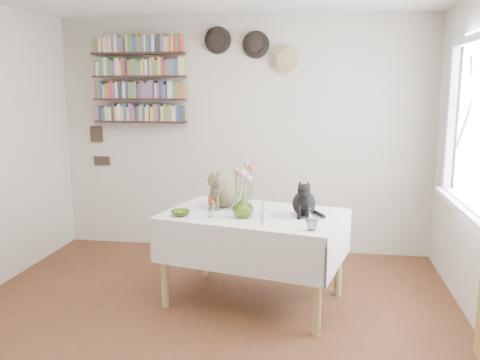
% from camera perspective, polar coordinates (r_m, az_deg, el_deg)
% --- Properties ---
extents(room, '(4.08, 4.58, 2.58)m').
position_cam_1_polar(room, '(3.28, -5.76, 1.22)').
color(room, brown).
rests_on(room, ground).
extents(window, '(0.12, 1.52, 1.32)m').
position_cam_1_polar(window, '(4.11, 25.05, 4.19)').
color(window, white).
rests_on(window, room).
extents(dining_table, '(1.59, 1.21, 0.76)m').
position_cam_1_polar(dining_table, '(4.19, 1.57, -6.23)').
color(dining_table, white).
rests_on(dining_table, room).
extents(tabby_cat, '(0.34, 0.36, 0.34)m').
position_cam_1_polar(tabby_cat, '(4.32, -1.81, -0.82)').
color(tabby_cat, brown).
rests_on(tabby_cat, dining_table).
extents(black_cat, '(0.21, 0.26, 0.30)m').
position_cam_1_polar(black_cat, '(4.07, 7.21, -1.87)').
color(black_cat, black).
rests_on(black_cat, dining_table).
extents(flower_vase, '(0.23, 0.23, 0.18)m').
position_cam_1_polar(flower_vase, '(3.99, 0.34, -2.99)').
color(flower_vase, '#95B53F').
rests_on(flower_vase, dining_table).
extents(green_bowl, '(0.19, 0.19, 0.05)m').
position_cam_1_polar(green_bowl, '(4.07, -6.71, -3.71)').
color(green_bowl, '#95B53F').
rests_on(green_bowl, dining_table).
extents(drinking_glass, '(0.10, 0.10, 0.09)m').
position_cam_1_polar(drinking_glass, '(3.68, 8.06, -4.97)').
color(drinking_glass, white).
rests_on(drinking_glass, dining_table).
extents(candlestick, '(0.05, 0.05, 0.17)m').
position_cam_1_polar(candlestick, '(3.79, 2.64, -4.19)').
color(candlestick, white).
rests_on(candlestick, dining_table).
extents(berry_jar, '(0.05, 0.05, 0.18)m').
position_cam_1_polar(berry_jar, '(4.01, -3.37, -3.03)').
color(berry_jar, white).
rests_on(berry_jar, dining_table).
extents(porcelain_figurine, '(0.05, 0.05, 0.10)m').
position_cam_1_polar(porcelain_figurine, '(4.02, 7.75, -3.68)').
color(porcelain_figurine, white).
rests_on(porcelain_figurine, dining_table).
extents(flower_bouquet, '(0.17, 0.12, 0.39)m').
position_cam_1_polar(flower_bouquet, '(3.95, 0.33, 0.64)').
color(flower_bouquet, '#4C7233').
rests_on(flower_bouquet, flower_vase).
extents(bookshelf_unit, '(1.00, 0.16, 0.91)m').
position_cam_1_polar(bookshelf_unit, '(5.64, -11.24, 10.94)').
color(bookshelf_unit, '#311D16').
rests_on(bookshelf_unit, room).
extents(wall_hats, '(0.98, 0.09, 0.48)m').
position_cam_1_polar(wall_hats, '(5.38, 1.40, 14.62)').
color(wall_hats, black).
rests_on(wall_hats, room).
extents(wall_art_plaques, '(0.21, 0.02, 0.44)m').
position_cam_1_polar(wall_art_plaques, '(5.94, -15.57, 3.78)').
color(wall_art_plaques, '#38281E').
rests_on(wall_art_plaques, room).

